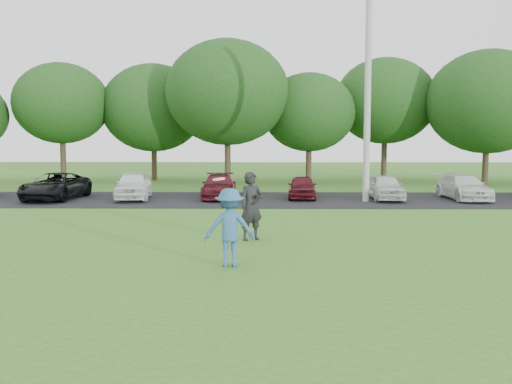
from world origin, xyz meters
TOP-DOWN VIEW (x-y plane):
  - ground at (0.00, 0.00)m, footprint 100.00×100.00m
  - parking_lot at (0.00, 13.00)m, footprint 32.00×6.50m
  - utility_pole at (4.69, 12.18)m, footprint 0.28×0.28m
  - frisbee_player at (-0.53, -0.26)m, footprint 1.17×0.72m
  - camera_bystander at (-0.12, 2.93)m, footprint 0.83×0.75m
  - parked_cars at (-0.07, 13.05)m, footprint 28.12×4.70m
  - tree_row at (1.51, 22.76)m, footprint 42.39×9.85m

SIDE VIEW (x-z plane):
  - ground at x=0.00m, z-range 0.00..0.00m
  - parking_lot at x=0.00m, z-range 0.00..0.03m
  - parked_cars at x=-0.07m, z-range -0.03..1.23m
  - frisbee_player at x=-0.53m, z-range -0.13..1.88m
  - camera_bystander at x=-0.12m, z-range 0.00..1.92m
  - utility_pole at x=4.69m, z-range 0.00..9.36m
  - tree_row at x=1.51m, z-range 0.59..9.23m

